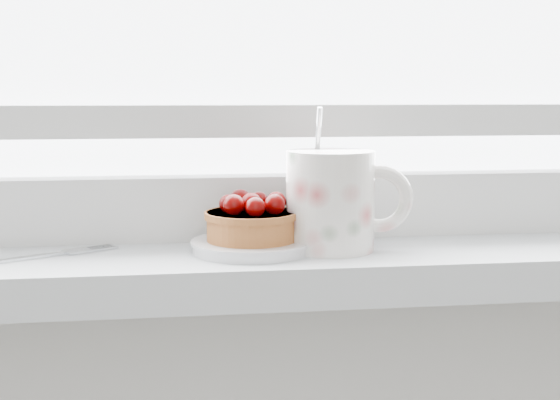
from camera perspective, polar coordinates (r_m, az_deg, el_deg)
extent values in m
cube|color=silver|center=(0.82, -0.95, -4.95)|extent=(1.60, 0.20, 0.04)
cube|color=silver|center=(0.88, -1.53, -0.42)|extent=(1.30, 0.05, 0.07)
cube|color=silver|center=(0.87, -1.56, 5.81)|extent=(1.30, 0.04, 0.04)
cylinder|color=silver|center=(0.80, -2.10, -3.38)|extent=(0.12, 0.12, 0.01)
cylinder|color=brown|center=(0.79, -2.11, -1.91)|extent=(0.09, 0.09, 0.03)
cylinder|color=brown|center=(0.79, -2.11, -1.10)|extent=(0.10, 0.10, 0.01)
sphere|color=#400000|center=(0.79, -2.11, -0.22)|extent=(0.02, 0.02, 0.02)
sphere|color=#400000|center=(0.80, -0.28, -0.13)|extent=(0.02, 0.02, 0.02)
sphere|color=#400000|center=(0.81, -1.55, -0.04)|extent=(0.02, 0.02, 0.02)
sphere|color=#400000|center=(0.81, -2.93, 0.02)|extent=(0.02, 0.02, 0.02)
sphere|color=#400000|center=(0.79, -3.80, -0.27)|extent=(0.02, 0.02, 0.02)
sphere|color=#400000|center=(0.77, -3.40, -0.37)|extent=(0.02, 0.02, 0.02)
sphere|color=#400000|center=(0.76, -1.81, -0.54)|extent=(0.02, 0.02, 0.02)
sphere|color=#400000|center=(0.78, -0.39, -0.34)|extent=(0.02, 0.02, 0.02)
cylinder|color=white|center=(0.80, 3.69, -0.05)|extent=(0.11, 0.11, 0.10)
cylinder|color=black|center=(0.80, 3.72, 3.30)|extent=(0.08, 0.08, 0.01)
torus|color=white|center=(0.80, 7.24, 0.07)|extent=(0.07, 0.03, 0.07)
cylinder|color=silver|center=(0.81, 2.80, 4.63)|extent=(0.01, 0.03, 0.06)
cube|color=silver|center=(0.79, -19.61, -4.22)|extent=(0.08, 0.05, 0.00)
cube|color=silver|center=(0.81, -15.94, -3.79)|extent=(0.02, 0.01, 0.00)
cube|color=silver|center=(0.82, -14.59, -3.63)|extent=(0.03, 0.03, 0.00)
cube|color=silver|center=(0.82, -12.69, -3.53)|extent=(0.03, 0.02, 0.00)
cube|color=silver|center=(0.83, -12.86, -3.46)|extent=(0.03, 0.02, 0.00)
cube|color=silver|center=(0.83, -13.02, -3.40)|extent=(0.03, 0.02, 0.00)
cube|color=silver|center=(0.84, -13.19, -3.34)|extent=(0.03, 0.02, 0.00)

